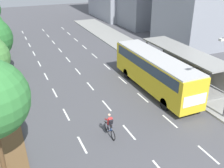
{
  "coord_description": "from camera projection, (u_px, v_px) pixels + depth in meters",
  "views": [
    {
      "loc": [
        -7.33,
        -5.74,
        11.09
      ],
      "look_at": [
        1.12,
        13.44,
        1.2
      ],
      "focal_mm": 41.98,
      "sensor_mm": 36.0,
      "label": 1
    }
  ],
  "objects": [
    {
      "name": "sidewalk_right",
      "position": [
        151.0,
        60.0,
        32.05
      ],
      "size": [
        4.5,
        52.0,
        0.15
      ],
      "primitive_type": "cube",
      "color": "gray",
      "rests_on": "ground"
    },
    {
      "name": "lane_divider_center",
      "position": [
        84.0,
        78.0,
        27.25
      ],
      "size": [
        0.14,
        47.48,
        0.01
      ],
      "color": "white",
      "rests_on": "ground"
    },
    {
      "name": "lane_divider_right",
      "position": [
        114.0,
        73.0,
        28.53
      ],
      "size": [
        0.14,
        47.48,
        0.01
      ],
      "color": "white",
      "rests_on": "ground"
    },
    {
      "name": "lane_divider_left",
      "position": [
        50.0,
        84.0,
        25.98
      ],
      "size": [
        0.14,
        47.48,
        0.01
      ],
      "color": "white",
      "rests_on": "ground"
    },
    {
      "name": "bus_shelter",
      "position": [
        185.0,
        61.0,
        26.59
      ],
      "size": [
        2.9,
        11.04,
        2.86
      ],
      "color": "gray",
      "rests_on": "sidewalk_right"
    },
    {
      "name": "bus",
      "position": [
        155.0,
        69.0,
        24.01
      ],
      "size": [
        2.54,
        11.29,
        3.37
      ],
      "color": "yellow",
      "rests_on": "ground"
    },
    {
      "name": "cyclist",
      "position": [
        110.0,
        126.0,
        18.02
      ],
      "size": [
        0.46,
        1.82,
        1.71
      ],
      "color": "black",
      "rests_on": "ground"
    }
  ]
}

